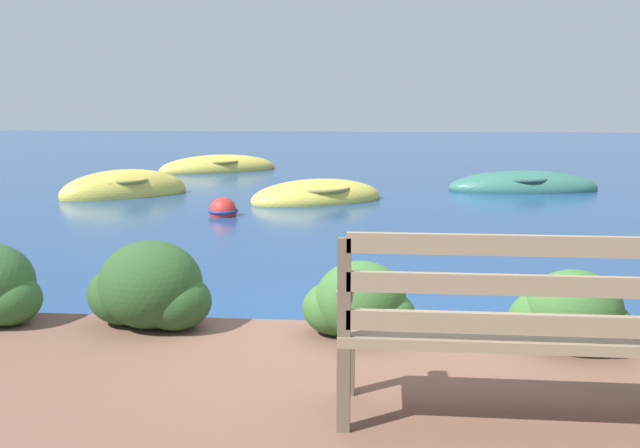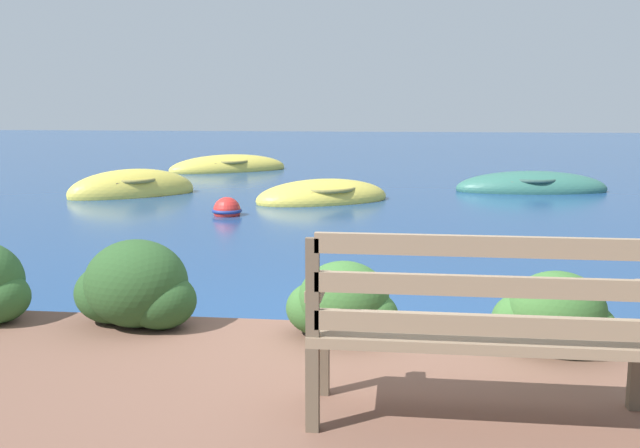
{
  "view_description": "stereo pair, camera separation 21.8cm",
  "coord_description": "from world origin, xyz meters",
  "px_view_note": "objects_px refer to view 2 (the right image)",
  "views": [
    {
      "loc": [
        0.06,
        -4.72,
        1.7
      ],
      "look_at": [
        -0.76,
        3.92,
        0.24
      ],
      "focal_mm": 40.0,
      "sensor_mm": 36.0,
      "label": 1
    },
    {
      "loc": [
        0.28,
        -4.7,
        1.7
      ],
      "look_at": [
        -0.76,
        3.92,
        0.24
      ],
      "focal_mm": 40.0,
      "sensor_mm": 36.0,
      "label": 2
    }
  ],
  "objects_px": {
    "rowboat_mid": "(132,191)",
    "rowboat_nearest": "(323,198)",
    "park_bench": "(483,324)",
    "rowboat_far": "(531,188)",
    "rowboat_outer": "(228,169)",
    "mooring_buoy": "(227,211)"
  },
  "relations": [
    {
      "from": "rowboat_mid",
      "to": "rowboat_outer",
      "type": "bearing_deg",
      "value": -136.91
    },
    {
      "from": "rowboat_outer",
      "to": "rowboat_mid",
      "type": "bearing_deg",
      "value": 48.45
    },
    {
      "from": "mooring_buoy",
      "to": "rowboat_outer",
      "type": "bearing_deg",
      "value": 103.94
    },
    {
      "from": "rowboat_nearest",
      "to": "rowboat_mid",
      "type": "height_order",
      "value": "rowboat_mid"
    },
    {
      "from": "rowboat_nearest",
      "to": "mooring_buoy",
      "type": "relative_size",
      "value": 5.9
    },
    {
      "from": "rowboat_far",
      "to": "rowboat_outer",
      "type": "relative_size",
      "value": 0.95
    },
    {
      "from": "rowboat_outer",
      "to": "mooring_buoy",
      "type": "relative_size",
      "value": 6.9
    },
    {
      "from": "park_bench",
      "to": "rowboat_far",
      "type": "bearing_deg",
      "value": 82.43
    },
    {
      "from": "rowboat_nearest",
      "to": "park_bench",
      "type": "bearing_deg",
      "value": 69.78
    },
    {
      "from": "rowboat_mid",
      "to": "rowboat_nearest",
      "type": "bearing_deg",
      "value": 133.3
    },
    {
      "from": "rowboat_mid",
      "to": "rowboat_far",
      "type": "height_order",
      "value": "rowboat_mid"
    },
    {
      "from": "rowboat_mid",
      "to": "rowboat_outer",
      "type": "relative_size",
      "value": 0.77
    },
    {
      "from": "park_bench",
      "to": "rowboat_nearest",
      "type": "relative_size",
      "value": 0.58
    },
    {
      "from": "rowboat_far",
      "to": "rowboat_mid",
      "type": "bearing_deg",
      "value": 5.63
    },
    {
      "from": "rowboat_far",
      "to": "park_bench",
      "type": "bearing_deg",
      "value": 73.48
    },
    {
      "from": "park_bench",
      "to": "rowboat_outer",
      "type": "distance_m",
      "value": 15.48
    },
    {
      "from": "rowboat_nearest",
      "to": "rowboat_outer",
      "type": "height_order",
      "value": "rowboat_outer"
    },
    {
      "from": "rowboat_outer",
      "to": "rowboat_nearest",
      "type": "bearing_deg",
      "value": 84.34
    },
    {
      "from": "rowboat_mid",
      "to": "rowboat_far",
      "type": "distance_m",
      "value": 7.73
    },
    {
      "from": "rowboat_mid",
      "to": "mooring_buoy",
      "type": "relative_size",
      "value": 5.32
    },
    {
      "from": "mooring_buoy",
      "to": "rowboat_far",
      "type": "bearing_deg",
      "value": 35.6
    },
    {
      "from": "rowboat_outer",
      "to": "mooring_buoy",
      "type": "distance_m",
      "value": 7.47
    }
  ]
}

